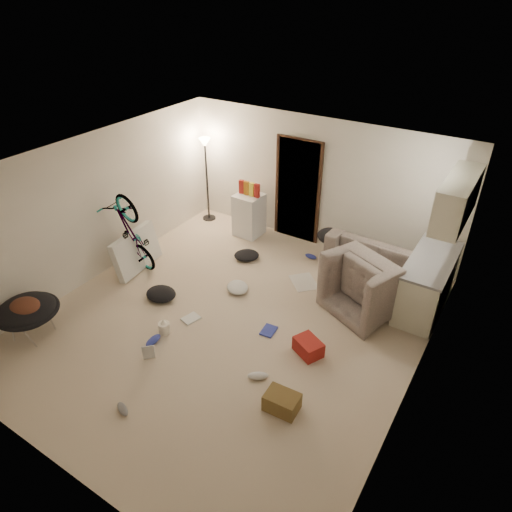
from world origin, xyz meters
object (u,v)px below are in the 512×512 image
Objects in this scene: kitchen_counter at (426,284)px; floor_lamp at (206,162)px; drink_case_a at (282,402)px; drink_case_b at (308,347)px; sofa at (380,264)px; saucer_chair at (29,315)px; juicer at (164,327)px; armchair at (374,287)px; mini_fridge at (249,215)px; tv_box at (136,251)px; bicycle at (134,249)px.

floor_lamp is at bearing 172.34° from kitchen_counter.
drink_case_a is (3.91, -3.66, -1.19)m from floor_lamp.
drink_case_a reaches higher than drink_case_b.
sofa is 5.73m from saucer_chair.
juicer is (-2.20, 0.29, -0.02)m from drink_case_a.
sofa reaches higher than drink_case_b.
drink_case_a is at bearing -54.66° from drink_case_b.
floor_lamp is 4.37m from armchair.
drink_case_b is (-0.20, -2.40, -0.16)m from sofa.
mini_fridge is at bearing 0.06° from sofa.
drink_case_b is (-1.09, -1.95, -0.33)m from kitchen_counter.
floor_lamp is at bearing -0.81° from sofa.
kitchen_counter reaches higher than tv_box.
armchair is 5.27m from saucer_chair.
saucer_chair is 1.96m from juicer.
saucer_chair is at bearing -141.22° from kitchen_counter.
sofa is 4.51× the size of drink_case_a.
sofa reaches higher than juicer.
sofa is at bearing 86.41° from drink_case_a.
bicycle is at bearing 30.88° from sofa.
tv_box reaches higher than juicer.
kitchen_counter is at bearing 69.97° from drink_case_a.
armchair is at bearing 104.41° from sofa.
tv_box is (-4.03, -1.22, -0.01)m from armchair.
saucer_chair is at bearing -100.73° from mini_fridge.
floor_lamp reaches higher than armchair.
sofa is 2.09× the size of saucer_chair.
floor_lamp is at bearing 85.96° from tv_box.
armchair is at bearing 10.28° from tv_box.
sofa is 4.37m from tv_box.
mini_fridge reaches higher than drink_case_a.
drink_case_b is (3.64, 1.85, -0.27)m from saucer_chair.
kitchen_counter is 3.80× the size of drink_case_b.
mini_fridge is 2.40m from tv_box.
drink_case_b is 1.58× the size of juicer.
saucer_chair is 4.10m from drink_case_b.
juicer reaches higher than drink_case_b.
sofa is at bearing 54.77° from juicer.
kitchen_counter is at bearing -5.96° from mini_fridge.
kitchen_counter is 0.94× the size of bicycle.
saucer_chair is (0.00, -2.14, -0.04)m from bicycle.
tv_box is 2.77× the size of drink_case_b.
bicycle reaches higher than sofa.
juicer is at bearing -138.99° from kitchen_counter.
armchair is (-0.70, -0.40, -0.07)m from kitchen_counter.
mini_fridge is at bearing 125.06° from drink_case_a.
kitchen_counter is 3.59× the size of drink_case_a.
saucer_chair is 2.18m from tv_box.
saucer_chair reaches higher than drink_case_b.
sofa is 1.72× the size of tv_box.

